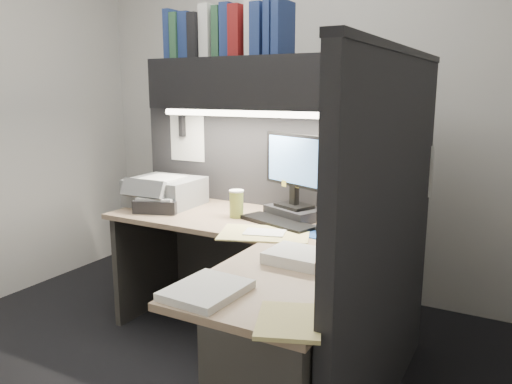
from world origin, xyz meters
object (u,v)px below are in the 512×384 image
Objects in this scene: keyboard at (278,222)px; telephone at (357,215)px; overhead_shelf at (272,83)px; notebook_stack at (159,204)px; desk at (254,314)px; monitor at (294,185)px; printer at (165,191)px; coffee_cup at (236,205)px.

telephone is (0.37, 0.26, 0.03)m from keyboard.
overhead_shelf is 0.90m from telephone.
keyboard is at bearing 5.08° from notebook_stack.
keyboard is (-0.14, 0.53, 0.30)m from desk.
notebook_stack is (-0.78, -0.07, 0.03)m from keyboard.
desk is 3.47× the size of monitor.
keyboard is (-0.02, -0.17, -0.18)m from monitor.
printer is at bearing -151.66° from monitor.
coffee_cup is 0.51m from notebook_stack.
monitor is 0.35m from coffee_cup.
telephone is (0.35, 0.09, -0.16)m from monitor.
notebook_stack is (-0.50, -0.09, -0.04)m from coffee_cup.
monitor is 0.25m from keyboard.
coffee_cup is (-0.30, -0.15, -0.12)m from monitor.
coffee_cup is (-0.65, -0.24, 0.04)m from telephone.
keyboard is 1.06× the size of printer.
printer is at bearing 148.45° from desk.
keyboard is 0.29m from coffee_cup.
overhead_shelf is at bearing 58.23° from coffee_cup.
telephone is at bearing 15.90° from notebook_stack.
desk is 8.28× the size of telephone.
overhead_shelf reaches higher than coffee_cup.
coffee_cup reaches higher than keyboard.
desk is at bearing -56.22° from keyboard.
telephone is at bearing 3.88° from overhead_shelf.
desk is 6.40× the size of notebook_stack.
telephone and notebook_stack have the same top height.
telephone is (0.53, 0.04, -0.73)m from overhead_shelf.
telephone is 0.77× the size of notebook_stack.
coffee_cup is at bearing -131.31° from monitor.
overhead_shelf is 7.55× the size of telephone.
coffee_cup reaches higher than notebook_stack.
keyboard is (0.16, -0.22, -0.76)m from overhead_shelf.
overhead_shelf is 0.73m from coffee_cup.
telephone is 1.35× the size of coffee_cup.
monitor is (0.18, -0.05, -0.57)m from overhead_shelf.
printer is 0.18m from notebook_stack.
overhead_shelf is 0.99m from printer.
coffee_cup is (-0.42, 0.55, 0.36)m from desk.
desk is 1.10× the size of overhead_shelf.
monitor is at bearing 100.02° from desk.
printer reaches higher than notebook_stack.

